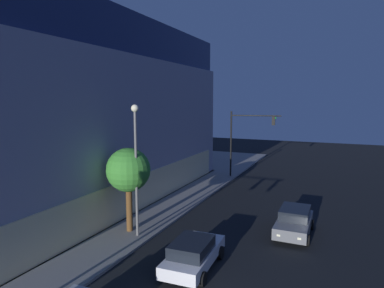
{
  "coord_description": "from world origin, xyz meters",
  "views": [
    {
      "loc": [
        -10.41,
        -4.26,
        8.26
      ],
      "look_at": [
        7.93,
        3.88,
        5.65
      ],
      "focal_mm": 31.5,
      "sensor_mm": 36.0,
      "label": 1
    }
  ],
  "objects_px": {
    "modern_building": "(15,112)",
    "sidewalk_tree": "(128,171)",
    "car_white": "(193,253)",
    "traffic_light_far_corner": "(246,133)",
    "street_lamp_sidewalk": "(136,155)",
    "car_grey": "(294,221)"
  },
  "relations": [
    {
      "from": "modern_building",
      "to": "sidewalk_tree",
      "type": "height_order",
      "value": "modern_building"
    },
    {
      "from": "traffic_light_far_corner",
      "to": "sidewalk_tree",
      "type": "distance_m",
      "value": 17.74
    },
    {
      "from": "traffic_light_far_corner",
      "to": "modern_building",
      "type": "bearing_deg",
      "value": 124.39
    },
    {
      "from": "modern_building",
      "to": "traffic_light_far_corner",
      "type": "height_order",
      "value": "modern_building"
    },
    {
      "from": "street_lamp_sidewalk",
      "to": "sidewalk_tree",
      "type": "bearing_deg",
      "value": 63.35
    },
    {
      "from": "traffic_light_far_corner",
      "to": "car_white",
      "type": "bearing_deg",
      "value": -172.03
    },
    {
      "from": "street_lamp_sidewalk",
      "to": "sidewalk_tree",
      "type": "xyz_separation_m",
      "value": [
        0.43,
        0.85,
        -1.12
      ]
    },
    {
      "from": "modern_building",
      "to": "car_white",
      "type": "distance_m",
      "value": 23.37
    },
    {
      "from": "modern_building",
      "to": "traffic_light_far_corner",
      "type": "xyz_separation_m",
      "value": [
        12.6,
        -18.4,
        -2.36
      ]
    },
    {
      "from": "traffic_light_far_corner",
      "to": "car_grey",
      "type": "relative_size",
      "value": 1.59
    },
    {
      "from": "street_lamp_sidewalk",
      "to": "car_white",
      "type": "relative_size",
      "value": 1.7
    },
    {
      "from": "modern_building",
      "to": "street_lamp_sidewalk",
      "type": "distance_m",
      "value": 17.56
    },
    {
      "from": "traffic_light_far_corner",
      "to": "car_white",
      "type": "distance_m",
      "value": 20.64
    },
    {
      "from": "traffic_light_far_corner",
      "to": "car_white",
      "type": "height_order",
      "value": "traffic_light_far_corner"
    },
    {
      "from": "sidewalk_tree",
      "to": "car_grey",
      "type": "xyz_separation_m",
      "value": [
        4.01,
        -9.43,
        -3.16
      ]
    },
    {
      "from": "traffic_light_far_corner",
      "to": "car_grey",
      "type": "height_order",
      "value": "traffic_light_far_corner"
    },
    {
      "from": "modern_building",
      "to": "car_white",
      "type": "xyz_separation_m",
      "value": [
        -7.45,
        -21.21,
        -6.39
      ]
    },
    {
      "from": "modern_building",
      "to": "traffic_light_far_corner",
      "type": "relative_size",
      "value": 4.19
    },
    {
      "from": "modern_building",
      "to": "sidewalk_tree",
      "type": "bearing_deg",
      "value": -107.37
    },
    {
      "from": "street_lamp_sidewalk",
      "to": "modern_building",
      "type": "bearing_deg",
      "value": 72.13
    },
    {
      "from": "modern_building",
      "to": "traffic_light_far_corner",
      "type": "bearing_deg",
      "value": -55.61
    },
    {
      "from": "modern_building",
      "to": "car_grey",
      "type": "distance_m",
      "value": 25.98
    }
  ]
}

